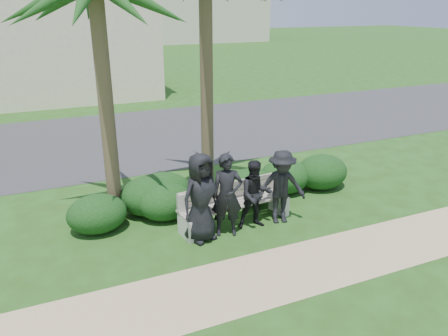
{
  "coord_description": "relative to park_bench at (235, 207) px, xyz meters",
  "views": [
    {
      "loc": [
        -3.16,
        -7.55,
        4.54
      ],
      "look_at": [
        0.59,
        1.0,
        1.06
      ],
      "focal_mm": 35.0,
      "sensor_mm": 36.0,
      "label": 1
    }
  ],
  "objects": [
    {
      "name": "asphalt_street",
      "position": [
        -0.54,
        7.7,
        -0.4
      ],
      "size": [
        160.0,
        8.0,
        0.01
      ],
      "primitive_type": "cube",
      "color": "#2D2D30",
      "rests_on": "ground"
    },
    {
      "name": "hedge_extra",
      "position": [
        -1.32,
        0.89,
        0.01
      ],
      "size": [
        1.27,
        1.05,
        0.83
      ],
      "primitive_type": "ellipsoid",
      "color": "black",
      "rests_on": "ground"
    },
    {
      "name": "hedge_f",
      "position": [
        2.98,
        0.96,
        0.06
      ],
      "size": [
        1.4,
        1.16,
        0.91
      ],
      "primitive_type": "ellipsoid",
      "color": "black",
      "rests_on": "ground"
    },
    {
      "name": "hedge_d",
      "position": [
        0.82,
        0.91,
        0.03
      ],
      "size": [
        1.31,
        1.08,
        0.85
      ],
      "primitive_type": "ellipsoid",
      "color": "black",
      "rests_on": "ground"
    },
    {
      "name": "park_bench",
      "position": [
        0.0,
        0.0,
        0.0
      ],
      "size": [
        2.59,
        0.85,
        0.89
      ],
      "rotation": [
        0.0,
        0.0,
        0.11
      ],
      "color": "#9F9286",
      "rests_on": "ground"
    },
    {
      "name": "hedge_a",
      "position": [
        -2.82,
        0.89,
        0.01
      ],
      "size": [
        1.27,
        1.05,
        0.83
      ],
      "primitive_type": "ellipsoid",
      "color": "black",
      "rests_on": "ground"
    },
    {
      "name": "footpath",
      "position": [
        -0.54,
        -2.1,
        -0.4
      ],
      "size": [
        30.0,
        1.6,
        0.01
      ],
      "primitive_type": "cube",
      "color": "tan",
      "rests_on": "ground"
    },
    {
      "name": "man_b",
      "position": [
        -0.35,
        -0.37,
        0.49
      ],
      "size": [
        0.75,
        0.6,
        1.77
      ],
      "primitive_type": "imported",
      "rotation": [
        0.0,
        0.0,
        -0.32
      ],
      "color": "black",
      "rests_on": "ground"
    },
    {
      "name": "man_d",
      "position": [
        0.96,
        -0.33,
        0.44
      ],
      "size": [
        1.2,
        0.86,
        1.67
      ],
      "primitive_type": "imported",
      "rotation": [
        0.0,
        0.0,
        -0.24
      ],
      "color": "black",
      "rests_on": "ground"
    },
    {
      "name": "hedge_e",
      "position": [
        1.91,
        1.09,
        0.04
      ],
      "size": [
        1.35,
        1.12,
        0.88
      ],
      "primitive_type": "ellipsoid",
      "color": "black",
      "rests_on": "ground"
    },
    {
      "name": "man_a",
      "position": [
        -0.92,
        -0.35,
        0.53
      ],
      "size": [
        1.04,
        0.83,
        1.86
      ],
      "primitive_type": "imported",
      "rotation": [
        0.0,
        0.0,
        0.29
      ],
      "color": "black",
      "rests_on": "ground"
    },
    {
      "name": "ground",
      "position": [
        -0.54,
        -0.3,
        -0.4
      ],
      "size": [
        160.0,
        160.0,
        0.0
      ],
      "primitive_type": "plane",
      "color": "#234413",
      "rests_on": "ground"
    },
    {
      "name": "hedge_c",
      "position": [
        -1.25,
        1.38,
        0.06
      ],
      "size": [
        1.4,
        1.16,
        0.91
      ],
      "primitive_type": "ellipsoid",
      "color": "black",
      "rests_on": "ground"
    },
    {
      "name": "man_c",
      "position": [
        0.34,
        -0.31,
        0.36
      ],
      "size": [
        0.83,
        0.69,
        1.52
      ],
      "primitive_type": "imported",
      "rotation": [
        0.0,
        0.0,
        -0.17
      ],
      "color": "black",
      "rests_on": "ground"
    },
    {
      "name": "hedge_b",
      "position": [
        -1.56,
        1.28,
        0.06
      ],
      "size": [
        1.41,
        1.17,
        0.92
      ],
      "primitive_type": "ellipsoid",
      "color": "black",
      "rests_on": "ground"
    },
    {
      "name": "stucco_bldg_right",
      "position": [
        -1.54,
        17.7,
        3.26
      ],
      "size": [
        8.4,
        8.4,
        7.3
      ],
      "color": "beige",
      "rests_on": "ground"
    }
  ]
}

